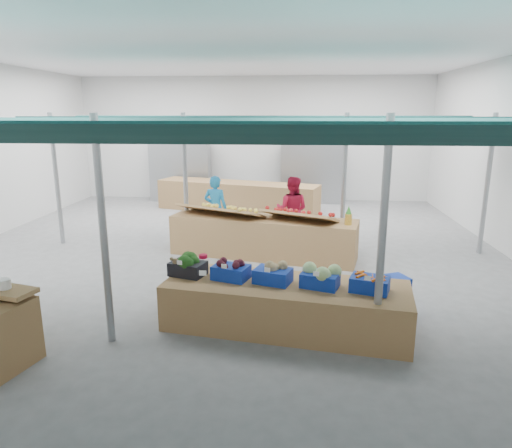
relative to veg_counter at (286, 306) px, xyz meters
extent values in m
plane|color=slate|center=(-1.33, 3.41, -0.33)|extent=(13.00, 13.00, 0.00)
plane|color=silver|center=(-1.33, 3.41, 3.87)|extent=(13.00, 13.00, 0.00)
plane|color=silver|center=(-1.33, 9.91, 1.77)|extent=(12.00, 0.00, 12.00)
cylinder|color=gray|center=(-5.33, 3.91, 1.17)|extent=(0.10, 0.10, 3.00)
cylinder|color=gray|center=(-2.33, -0.59, 1.17)|extent=(0.10, 0.10, 3.00)
cylinder|color=gray|center=(-2.33, 3.91, 1.17)|extent=(0.10, 0.10, 3.00)
cylinder|color=gray|center=(1.17, -0.59, 1.17)|extent=(0.10, 0.10, 3.00)
cylinder|color=gray|center=(1.17, 3.91, 1.17)|extent=(0.10, 0.10, 3.00)
cylinder|color=gray|center=(4.17, 3.91, 1.17)|extent=(0.10, 0.10, 3.00)
cylinder|color=gray|center=(-0.58, -0.59, 2.52)|extent=(10.00, 0.06, 0.06)
cylinder|color=gray|center=(-0.58, 3.91, 2.52)|extent=(10.00, 0.06, 0.06)
cube|color=black|center=(-0.58, -1.24, 2.45)|extent=(9.50, 1.28, 0.30)
cube|color=black|center=(-0.58, 0.06, 2.45)|extent=(9.50, 1.28, 0.30)
cube|color=black|center=(-0.58, 3.26, 2.45)|extent=(9.50, 1.28, 0.30)
cube|color=black|center=(-0.58, 4.56, 2.45)|extent=(9.50, 1.28, 0.30)
cube|color=#B23F33|center=(-3.83, 9.41, 0.67)|extent=(2.00, 0.50, 2.00)
cube|color=#B23F33|center=(0.67, 9.41, 0.67)|extent=(2.00, 0.50, 2.00)
cube|color=olive|center=(0.00, 0.00, 0.00)|extent=(3.55, 1.66, 0.66)
cube|color=olive|center=(-0.55, 3.30, 0.09)|extent=(4.04, 1.74, 0.84)
cube|color=olive|center=(-1.66, 7.78, 0.12)|extent=(5.15, 2.40, 0.91)
cube|color=navy|center=(1.58, 0.59, -0.04)|extent=(0.59, 0.51, 0.59)
imported|color=#1D7FBE|center=(-1.75, 4.40, 0.45)|extent=(0.64, 0.49, 1.57)
imported|color=#AD1534|center=(0.05, 4.40, 0.45)|extent=(0.87, 0.74, 1.57)
cube|color=black|center=(-1.45, 0.23, 0.43)|extent=(0.58, 0.49, 0.20)
cube|color=white|center=(-1.52, 0.02, 0.59)|extent=(0.08, 0.03, 0.06)
cube|color=navy|center=(-0.80, 0.13, 0.43)|extent=(0.58, 0.49, 0.20)
cube|color=white|center=(-0.86, -0.08, 0.59)|extent=(0.08, 0.03, 0.06)
cube|color=navy|center=(-0.19, 0.03, 0.43)|extent=(0.58, 0.49, 0.20)
cube|color=white|center=(-0.26, -0.18, 0.59)|extent=(0.08, 0.03, 0.06)
cube|color=navy|center=(0.47, -0.07, 0.43)|extent=(0.58, 0.49, 0.20)
cube|color=white|center=(0.40, -0.28, 0.59)|extent=(0.08, 0.03, 0.06)
cube|color=navy|center=(1.12, -0.18, 0.43)|extent=(0.58, 0.49, 0.20)
cube|color=white|center=(1.06, -0.39, 0.59)|extent=(0.08, 0.03, 0.06)
sphere|color=brown|center=(-1.61, 0.14, 0.57)|extent=(0.09, 0.09, 0.09)
sphere|color=brown|center=(-1.66, 0.12, 0.61)|extent=(0.06, 0.06, 0.06)
cylinder|color=#B00B2C|center=(-1.13, -0.20, 0.77)|extent=(0.12, 0.12, 0.05)
cube|color=white|center=(-1.13, -0.26, 0.55)|extent=(0.10, 0.01, 0.07)
cube|color=#997247|center=(-1.48, 3.41, 0.63)|extent=(2.01, 1.41, 0.26)
cube|color=#997247|center=(0.21, 3.04, 0.63)|extent=(1.65, 1.24, 0.26)
cylinder|color=#8C6019|center=(1.17, 2.84, 0.62)|extent=(0.14, 0.14, 0.22)
cone|color=#26661E|center=(1.17, 2.84, 0.81)|extent=(0.12, 0.12, 0.18)
camera|label=1|loc=(0.08, -6.03, 2.67)|focal=32.00mm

